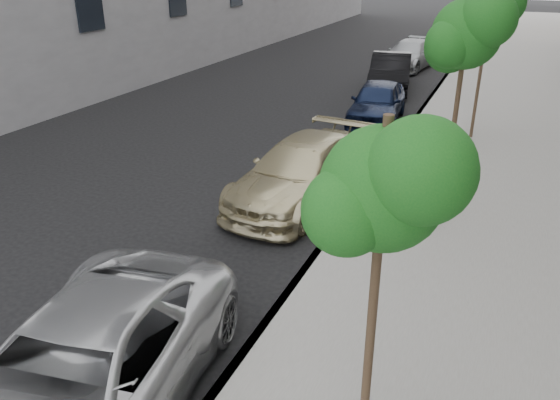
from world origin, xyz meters
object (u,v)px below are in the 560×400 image
Objects in this scene: tree_near at (386,189)px; sedan_black at (390,72)px; tree_mid at (468,34)px; tree_far at (490,13)px; minivan at (81,376)px; sedan_blue at (377,102)px; suv at (302,172)px; sedan_rear at (409,55)px.

tree_near is 19.62m from sedan_black.
tree_mid is 1.02× the size of tree_far.
tree_far is 14.58m from minivan.
sedan_black is (-4.00, 12.52, -3.27)m from tree_mid.
tree_far is 7.86m from sedan_black.
minivan is 1.29× the size of sedan_blue.
sedan_black is at bearing 100.17° from suv.
sedan_rear is (-4.21, 11.40, -3.16)m from tree_far.
minivan is at bearing -97.72° from sedan_black.
tree_far is (0.00, 13.00, 0.42)m from tree_near.
minivan is 25.26m from sedan_rear.
minivan reaches higher than suv.
suv is (-3.33, 0.13, -3.32)m from tree_mid.
tree_mid is at bearing -69.02° from sedan_rear.
tree_near reaches higher than suv.
suv is at bearing 116.63° from tree_near.
tree_mid is 18.69m from sedan_rear.
sedan_blue is at bearing 81.44° from minivan.
tree_mid reaches higher than sedan_blue.
tree_mid is at bearing -70.85° from sedan_blue.
suv is (0.00, 7.48, -0.02)m from minivan.
suv is at bearing -117.60° from tree_far.
sedan_black is 5.38m from sedan_rear.
tree_mid reaches higher than minivan.
tree_near is 0.76× the size of minivan.
sedan_rear is (-0.88, 25.24, -0.04)m from minivan.
tree_mid is at bearing -90.00° from tree_far.
suv is 7.35m from sedan_blue.
tree_near reaches higher than sedan_rear.
sedan_rear is at bearing 99.79° from tree_near.
tree_mid is 1.01× the size of sedan_black.
minivan is at bearing -82.93° from suv.
tree_mid is at bearing 4.75° from suv.
sedan_rear is (-4.21, 24.40, -2.74)m from tree_near.
tree_near is 13.01m from tree_far.
minivan is 19.88m from sedan_black.
sedan_blue is (-3.33, 13.99, -2.73)m from tree_near.
tree_near is 24.91m from sedan_rear.
sedan_blue reaches higher than sedan_rear.
minivan reaches higher than sedan_blue.
tree_far is at bearing 69.48° from suv.
tree_mid is at bearing 90.00° from tree_near.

